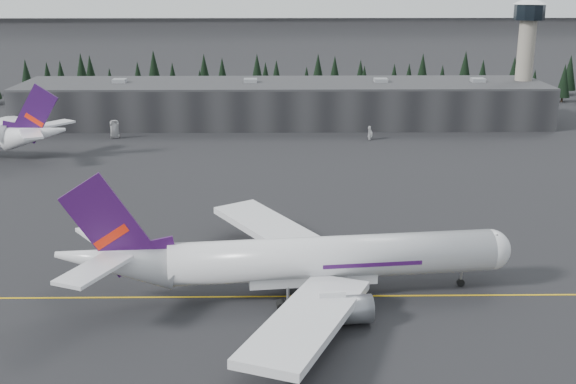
{
  "coord_description": "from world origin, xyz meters",
  "views": [
    {
      "loc": [
        -1.67,
        -96.38,
        44.04
      ],
      "look_at": [
        0.0,
        20.0,
        9.0
      ],
      "focal_mm": 45.0,
      "sensor_mm": 36.0,
      "label": 1
    }
  ],
  "objects_px": {
    "gse_vehicle_a": "(115,136)",
    "jet_main": "(293,260)",
    "terminal": "(283,103)",
    "gse_vehicle_b": "(370,137)",
    "control_tower": "(526,45)"
  },
  "relations": [
    {
      "from": "gse_vehicle_a",
      "to": "jet_main",
      "type": "bearing_deg",
      "value": -75.37
    },
    {
      "from": "jet_main",
      "to": "gse_vehicle_a",
      "type": "xyz_separation_m",
      "value": [
        -48.0,
        104.63,
        -4.67
      ]
    },
    {
      "from": "terminal",
      "to": "gse_vehicle_a",
      "type": "relative_size",
      "value": 30.28
    },
    {
      "from": "terminal",
      "to": "gse_vehicle_b",
      "type": "relative_size",
      "value": 40.74
    },
    {
      "from": "terminal",
      "to": "gse_vehicle_b",
      "type": "height_order",
      "value": "terminal"
    },
    {
      "from": "terminal",
      "to": "jet_main",
      "type": "relative_size",
      "value": 2.46
    },
    {
      "from": "jet_main",
      "to": "gse_vehicle_b",
      "type": "xyz_separation_m",
      "value": [
        23.63,
        101.76,
        -4.73
      ]
    },
    {
      "from": "terminal",
      "to": "jet_main",
      "type": "xyz_separation_m",
      "value": [
        0.46,
        -126.5,
        -0.9
      ]
    },
    {
      "from": "terminal",
      "to": "control_tower",
      "type": "xyz_separation_m",
      "value": [
        75.0,
        3.0,
        17.11
      ]
    },
    {
      "from": "control_tower",
      "to": "gse_vehicle_a",
      "type": "xyz_separation_m",
      "value": [
        -122.54,
        -24.87,
        -22.67
      ]
    },
    {
      "from": "terminal",
      "to": "gse_vehicle_a",
      "type": "bearing_deg",
      "value": -155.3
    },
    {
      "from": "terminal",
      "to": "control_tower",
      "type": "bearing_deg",
      "value": 2.29
    },
    {
      "from": "jet_main",
      "to": "control_tower",
      "type": "bearing_deg",
      "value": 53.71
    },
    {
      "from": "terminal",
      "to": "gse_vehicle_a",
      "type": "distance_m",
      "value": 52.63
    },
    {
      "from": "control_tower",
      "to": "jet_main",
      "type": "xyz_separation_m",
      "value": [
        -74.54,
        -129.5,
        -18.0
      ]
    }
  ]
}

